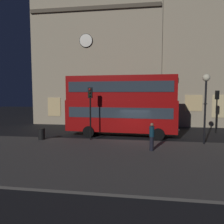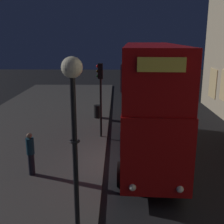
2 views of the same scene
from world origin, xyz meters
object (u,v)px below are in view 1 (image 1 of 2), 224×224
Objects in this scene: traffic_light_near_kerb at (90,102)px; pedestrian at (152,136)px; traffic_light_far_side at (217,103)px; litter_bin at (42,134)px; street_lamp at (206,91)px; double_decker_bus at (121,103)px.

traffic_light_near_kerb is 2.30× the size of pedestrian.
litter_bin is (-15.28, -5.81, -2.40)m from traffic_light_far_side.
pedestrian is (4.78, -2.63, -2.07)m from traffic_light_near_kerb.
traffic_light_far_side is 16.52m from litter_bin.
traffic_light_near_kerb is 0.82× the size of street_lamp.
double_decker_bus is 9.49m from traffic_light_far_side.
pedestrian is at bearing -60.48° from double_decker_bus.
street_lamp is at bearing 60.53° from traffic_light_far_side.
traffic_light_far_side is (11.28, 5.36, -0.17)m from traffic_light_near_kerb.
pedestrian is (-3.94, -2.47, -2.96)m from street_lamp.
traffic_light_near_kerb is (-2.22, -2.53, 0.12)m from double_decker_bus.
street_lamp is at bearing 72.60° from pedestrian.
pedestrian is at bearing -147.87° from street_lamp.
double_decker_bus is at bearing 157.58° from street_lamp.
traffic_light_near_kerb reaches higher than pedestrian.
litter_bin is at bearing -172.51° from traffic_light_near_kerb.
street_lamp is 13.18m from litter_bin.
double_decker_bus is at bearing 25.58° from litter_bin.
street_lamp is at bearing 1.32° from litter_bin.
street_lamp is 5.67× the size of litter_bin.
traffic_light_near_kerb is 1.02× the size of traffic_light_far_side.
double_decker_bus is 1.94× the size of street_lamp.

